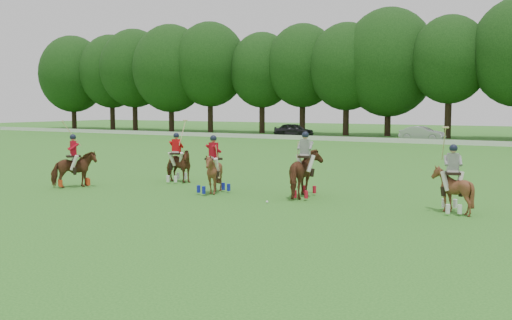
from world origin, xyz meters
The scene contains 11 objects.
ground centered at (0.00, 0.00, 0.00)m, with size 180.00×180.00×0.00m, color #26691E.
tree_line centered at (0.26, 48.05, 8.23)m, with size 117.98×14.32×14.75m.
boundary_rail centered at (0.00, 38.00, 0.22)m, with size 120.00×0.10×0.44m, color white.
car_left centered at (-15.43, 42.50, 0.76)m, with size 1.79×4.44×1.51m, color black.
car_mid centered at (-1.33, 42.50, 0.71)m, with size 1.50×4.31×1.42m, color #A6A7AC.
polo_red_a centered at (-5.97, 2.50, 0.81)m, with size 1.71×1.96×2.79m.
polo_red_b centered at (-3.25, 5.98, 0.79)m, with size 1.77×1.61×2.77m.
polo_red_c centered at (0.10, 4.02, 0.82)m, with size 1.73×1.82×2.29m.
polo_stripe_a centered at (3.59, 4.97, 0.91)m, with size 1.37×2.26×2.47m.
polo_stripe_b centered at (8.99, 4.54, 0.78)m, with size 1.56×1.65×2.75m.
polo_ball centered at (2.96, 3.17, 0.04)m, with size 0.09×0.09×0.09m, color white.
Camera 1 is at (12.62, -14.27, 3.44)m, focal length 40.00 mm.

